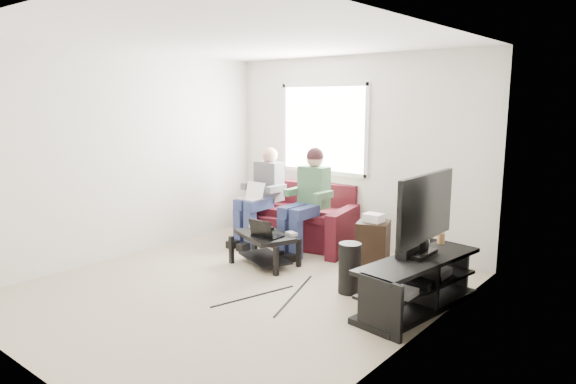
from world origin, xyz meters
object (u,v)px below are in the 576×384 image
(sofa, at_px, (297,221))
(tv, at_px, (426,210))
(coffee_table, at_px, (265,242))
(subwoofer, at_px, (350,268))
(tv_stand, at_px, (418,286))
(end_table, at_px, (373,242))

(sofa, xyz_separation_m, tv, (2.38, -1.03, 0.66))
(coffee_table, xyz_separation_m, tv, (2.04, 0.04, 0.68))
(tv, bearing_deg, subwoofer, -167.79)
(tv_stand, distance_m, tv, 0.75)
(end_table, bearing_deg, tv, -38.14)
(coffee_table, xyz_separation_m, end_table, (1.03, 0.84, 0.00))
(tv_stand, xyz_separation_m, tv, (-0.00, 0.10, 0.74))
(subwoofer, height_order, end_table, end_table)
(tv, relative_size, subwoofer, 2.05)
(subwoofer, bearing_deg, coffee_table, 174.86)
(sofa, bearing_deg, coffee_table, -72.54)
(tv_stand, distance_m, subwoofer, 0.75)
(coffee_table, bearing_deg, end_table, 39.31)
(coffee_table, relative_size, tv, 0.83)
(sofa, relative_size, subwoofer, 3.62)
(coffee_table, distance_m, subwoofer, 1.31)
(sofa, xyz_separation_m, subwoofer, (1.64, -1.19, -0.04))
(tv, xyz_separation_m, end_table, (-1.02, 0.80, -0.68))
(sofa, height_order, end_table, sofa)
(end_table, bearing_deg, subwoofer, -73.84)
(tv_stand, bearing_deg, coffee_table, 178.40)
(coffee_table, xyz_separation_m, tv_stand, (2.05, -0.06, -0.06))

